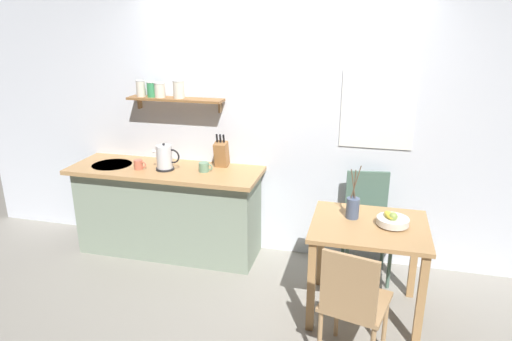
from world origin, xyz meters
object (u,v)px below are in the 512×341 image
object	(u,v)px
dining_table	(368,241)
dining_chair_near	(353,301)
fruit_bowl	(392,220)
electric_kettle	(165,158)
coffee_mug_spare	(204,167)
twig_vase	(353,207)
knife_block	(221,154)
dining_chair_far	(367,221)
coffee_mug_by_sink	(139,165)

from	to	relation	value
dining_table	dining_chair_near	bearing A→B (deg)	-96.81
dining_table	dining_chair_near	size ratio (longest dim) A/B	0.96
fruit_bowl	electric_kettle	xyz separation A→B (m)	(-2.04, 0.48, 0.19)
electric_kettle	dining_table	bearing A→B (deg)	-14.87
coffee_mug_spare	fruit_bowl	bearing A→B (deg)	-17.27
dining_table	dining_chair_near	world-z (taller)	dining_chair_near
twig_vase	knife_block	size ratio (longest dim) A/B	1.32
electric_kettle	dining_chair_far	bearing A→B (deg)	3.57
twig_vase	dining_chair_far	bearing A→B (deg)	77.44
dining_chair_near	dining_chair_far	bearing A→B (deg)	87.35
dining_table	electric_kettle	bearing A→B (deg)	165.13
dining_table	coffee_mug_by_sink	size ratio (longest dim) A/B	7.09
dining_table	fruit_bowl	size ratio (longest dim) A/B	3.64
knife_block	dining_chair_far	bearing A→B (deg)	-3.97
dining_chair_near	electric_kettle	world-z (taller)	electric_kettle
dining_chair_far	coffee_mug_spare	distance (m)	1.55
dining_chair_far	dining_table	bearing A→B (deg)	-88.30
dining_table	dining_chair_far	bearing A→B (deg)	91.70
twig_vase	fruit_bowl	bearing A→B (deg)	-14.18
dining_table	twig_vase	distance (m)	0.27
coffee_mug_by_sink	dining_table	bearing A→B (deg)	-11.96
knife_block	fruit_bowl	bearing A→B (deg)	-24.02
coffee_mug_by_sink	coffee_mug_spare	world-z (taller)	coffee_mug_by_sink
fruit_bowl	dining_chair_near	bearing A→B (deg)	-109.92
dining_chair_far	electric_kettle	xyz separation A→B (m)	(-1.86, -0.12, 0.48)
twig_vase	coffee_mug_spare	bearing A→B (deg)	162.07
dining_table	dining_chair_far	size ratio (longest dim) A/B	0.91
coffee_mug_spare	coffee_mug_by_sink	bearing A→B (deg)	-172.19
electric_kettle	twig_vase	bearing A→B (deg)	-13.16
fruit_bowl	knife_block	bearing A→B (deg)	155.98
electric_kettle	coffee_mug_spare	xyz separation A→B (m)	(0.37, 0.04, -0.07)
dining_chair_near	twig_vase	world-z (taller)	twig_vase
twig_vase	coffee_mug_spare	distance (m)	1.44
twig_vase	coffee_mug_spare	xyz separation A→B (m)	(-1.37, 0.44, 0.07)
knife_block	coffee_mug_spare	size ratio (longest dim) A/B	2.44
electric_kettle	knife_block	bearing A→B (deg)	23.64
coffee_mug_spare	dining_chair_far	bearing A→B (deg)	3.05
dining_table	coffee_mug_spare	world-z (taller)	coffee_mug_spare
dining_table	electric_kettle	world-z (taller)	electric_kettle
fruit_bowl	knife_block	world-z (taller)	knife_block
dining_chair_near	knife_block	distance (m)	1.95
knife_block	dining_table	bearing A→B (deg)	-26.97
fruit_bowl	coffee_mug_spare	world-z (taller)	coffee_mug_spare
dining_chair_far	twig_vase	xyz separation A→B (m)	(-0.12, -0.52, 0.33)
dining_chair_near	electric_kettle	size ratio (longest dim) A/B	3.40
dining_table	knife_block	world-z (taller)	knife_block
coffee_mug_spare	electric_kettle	bearing A→B (deg)	-174.38
coffee_mug_spare	dining_chair_near	bearing A→B (deg)	-39.35
electric_kettle	coffee_mug_spare	world-z (taller)	electric_kettle
dining_table	coffee_mug_by_sink	distance (m)	2.19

